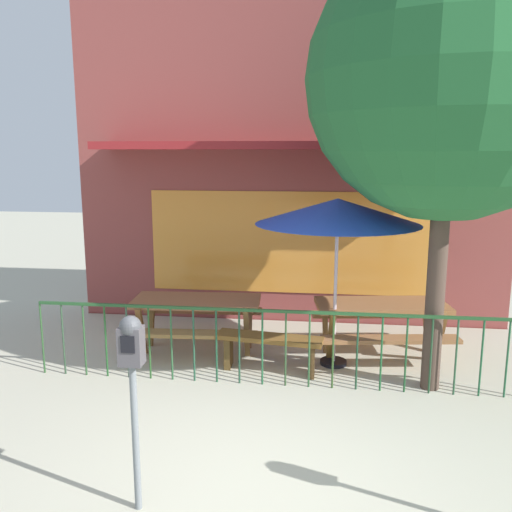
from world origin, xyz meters
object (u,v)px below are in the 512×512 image
(patio_bench, at_px, (269,345))
(street_tree, at_px, (449,78))
(picnic_table_right, at_px, (381,314))
(patio_umbrella, at_px, (338,212))
(picnic_table_left, at_px, (197,310))
(parking_meter_near, at_px, (132,362))

(patio_bench, distance_m, street_tree, 3.85)
(picnic_table_right, distance_m, street_tree, 3.22)
(patio_umbrella, relative_size, street_tree, 0.43)
(picnic_table_right, bearing_deg, picnic_table_left, -177.41)
(picnic_table_left, xyz_separation_m, patio_umbrella, (1.95, -0.27, 1.46))
(picnic_table_left, height_order, parking_meter_near, parking_meter_near)
(patio_umbrella, height_order, patio_bench, patio_umbrella)
(picnic_table_left, bearing_deg, picnic_table_right, 2.59)
(patio_bench, xyz_separation_m, parking_meter_near, (-0.77, -2.91, 0.90))
(picnic_table_left, height_order, patio_umbrella, patio_umbrella)
(patio_umbrella, bearing_deg, street_tree, -27.53)
(picnic_table_right, relative_size, patio_umbrella, 0.87)
(picnic_table_right, height_order, patio_umbrella, patio_umbrella)
(picnic_table_right, bearing_deg, parking_meter_near, -121.87)
(picnic_table_left, distance_m, picnic_table_right, 2.60)
(picnic_table_right, xyz_separation_m, patio_bench, (-1.49, -0.73, -0.26))
(parking_meter_near, relative_size, street_tree, 0.31)
(patio_bench, bearing_deg, street_tree, -7.57)
(picnic_table_right, relative_size, parking_meter_near, 1.21)
(patio_umbrella, bearing_deg, parking_meter_near, -116.37)
(picnic_table_left, xyz_separation_m, picnic_table_right, (2.60, 0.12, 0.00))
(patio_umbrella, xyz_separation_m, parking_meter_near, (-1.61, -3.25, -0.82))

